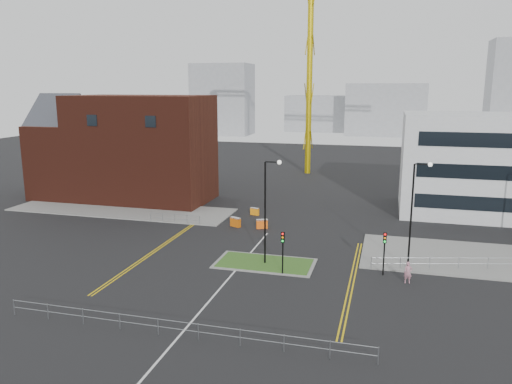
# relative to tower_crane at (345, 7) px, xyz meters

# --- Properties ---
(ground) EXTENTS (200.00, 200.00, 0.00)m
(ground) POSITION_rel_tower_crane_xyz_m (-3.62, -54.81, -27.81)
(ground) COLOR black
(ground) RESTS_ON ground
(pavement_left) EXTENTS (28.00, 8.00, 0.12)m
(pavement_left) POSITION_rel_tower_crane_xyz_m (-23.62, -32.81, -27.75)
(pavement_left) COLOR slate
(pavement_left) RESTS_ON ground
(pavement_right) EXTENTS (24.00, 10.00, 0.12)m
(pavement_right) POSITION_rel_tower_crane_xyz_m (18.38, -40.81, -27.75)
(pavement_right) COLOR slate
(pavement_right) RESTS_ON ground
(island_kerb) EXTENTS (8.60, 4.60, 0.08)m
(island_kerb) POSITION_rel_tower_crane_xyz_m (-1.62, -46.81, -27.77)
(island_kerb) COLOR slate
(island_kerb) RESTS_ON ground
(grass_island) EXTENTS (8.00, 4.00, 0.12)m
(grass_island) POSITION_rel_tower_crane_xyz_m (-1.62, -46.81, -27.75)
(grass_island) COLOR #2A521B
(grass_island) RESTS_ON ground
(brick_building) EXTENTS (24.20, 10.07, 14.24)m
(brick_building) POSITION_rel_tower_crane_xyz_m (-26.59, -26.81, -20.96)
(brick_building) COLOR #451A11
(brick_building) RESTS_ON ground
(office_block) EXTENTS (25.00, 12.20, 12.00)m
(office_block) POSITION_rel_tower_crane_xyz_m (22.39, -22.83, -21.81)
(office_block) COLOR silver
(office_block) RESTS_ON ground
(tower_crane) EXTENTS (53.00, 2.83, 40.46)m
(tower_crane) POSITION_rel_tower_crane_xyz_m (0.00, 0.00, 0.00)
(tower_crane) COLOR gold
(tower_crane) RESTS_ON ground
(streetlamp_island) EXTENTS (1.46, 0.36, 9.18)m
(streetlamp_island) POSITION_rel_tower_crane_xyz_m (-1.40, -46.81, -22.40)
(streetlamp_island) COLOR black
(streetlamp_island) RESTS_ON ground
(streetlamp_right_near) EXTENTS (1.46, 0.36, 9.18)m
(streetlamp_right_near) POSITION_rel_tower_crane_xyz_m (10.60, -44.81, -22.40)
(streetlamp_right_near) COLOR black
(streetlamp_right_near) RESTS_ON ground
(traffic_light_island) EXTENTS (0.28, 0.33, 3.65)m
(traffic_light_island) POSITION_rel_tower_crane_xyz_m (0.38, -48.82, -25.24)
(traffic_light_island) COLOR black
(traffic_light_island) RESTS_ON ground
(traffic_light_right) EXTENTS (0.28, 0.33, 3.65)m
(traffic_light_right) POSITION_rel_tower_crane_xyz_m (8.38, -46.82, -25.24)
(traffic_light_right) COLOR black
(traffic_light_right) RESTS_ON ground
(railing_front) EXTENTS (24.05, 0.05, 1.10)m
(railing_front) POSITION_rel_tower_crane_xyz_m (-3.62, -60.81, -27.03)
(railing_front) COLOR gray
(railing_front) RESTS_ON ground
(railing_left) EXTENTS (6.05, 0.05, 1.10)m
(railing_left) POSITION_rel_tower_crane_xyz_m (-14.62, -36.81, -27.07)
(railing_left) COLOR gray
(railing_left) RESTS_ON ground
(railing_right) EXTENTS (19.05, 5.05, 1.10)m
(railing_right) POSITION_rel_tower_crane_xyz_m (16.88, -43.31, -27.03)
(railing_right) COLOR gray
(railing_right) RESTS_ON ground
(centre_line) EXTENTS (0.15, 30.00, 0.01)m
(centre_line) POSITION_rel_tower_crane_xyz_m (-3.62, -52.81, -27.81)
(centre_line) COLOR silver
(centre_line) RESTS_ON ground
(yellow_left_a) EXTENTS (0.12, 24.00, 0.01)m
(yellow_left_a) POSITION_rel_tower_crane_xyz_m (-12.62, -44.81, -27.81)
(yellow_left_a) COLOR gold
(yellow_left_a) RESTS_ON ground
(yellow_left_b) EXTENTS (0.12, 24.00, 0.01)m
(yellow_left_b) POSITION_rel_tower_crane_xyz_m (-12.32, -44.81, -27.81)
(yellow_left_b) COLOR gold
(yellow_left_b) RESTS_ON ground
(yellow_right_a) EXTENTS (0.12, 20.00, 0.01)m
(yellow_right_a) POSITION_rel_tower_crane_xyz_m (5.88, -48.81, -27.81)
(yellow_right_a) COLOR gold
(yellow_right_a) RESTS_ON ground
(yellow_right_b) EXTENTS (0.12, 20.00, 0.01)m
(yellow_right_b) POSITION_rel_tower_crane_xyz_m (6.18, -48.81, -27.81)
(yellow_right_b) COLOR gold
(yellow_right_b) RESTS_ON ground
(skyline_a) EXTENTS (18.00, 12.00, 22.00)m
(skyline_a) POSITION_rel_tower_crane_xyz_m (-43.62, 65.19, -16.81)
(skyline_a) COLOR gray
(skyline_a) RESTS_ON ground
(skyline_b) EXTENTS (24.00, 12.00, 16.00)m
(skyline_b) POSITION_rel_tower_crane_xyz_m (6.38, 75.19, -19.81)
(skyline_b) COLOR gray
(skyline_b) RESTS_ON ground
(skyline_d) EXTENTS (30.00, 12.00, 12.00)m
(skyline_d) POSITION_rel_tower_crane_xyz_m (-11.62, 85.19, -21.81)
(skyline_d) COLOR gray
(skyline_d) RESTS_ON ground
(pedestrian) EXTENTS (0.67, 0.49, 1.72)m
(pedestrian) POSITION_rel_tower_crane_xyz_m (10.28, -48.05, -26.95)
(pedestrian) COLOR #BF7B8F
(pedestrian) RESTS_ON ground
(barrier_left) EXTENTS (1.11, 0.64, 0.89)m
(barrier_left) POSITION_rel_tower_crane_xyz_m (-6.91, -30.81, -27.33)
(barrier_left) COLOR orange
(barrier_left) RESTS_ON ground
(barrier_mid) EXTENTS (1.30, 0.89, 1.04)m
(barrier_mid) POSITION_rel_tower_crane_xyz_m (-7.62, -36.24, -27.24)
(barrier_mid) COLOR #CB580B
(barrier_mid) RESTS_ON ground
(barrier_right) EXTENTS (1.28, 0.81, 1.02)m
(barrier_right) POSITION_rel_tower_crane_xyz_m (-4.62, -36.18, -27.26)
(barrier_right) COLOR #FD5E0E
(barrier_right) RESTS_ON ground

